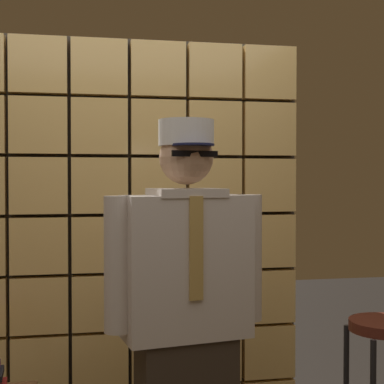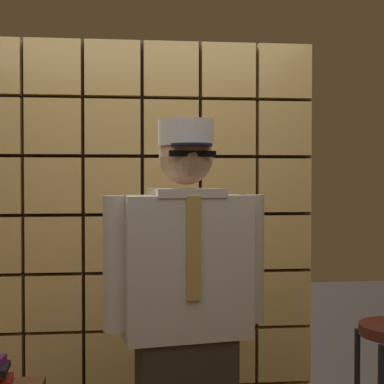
% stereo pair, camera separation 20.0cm
% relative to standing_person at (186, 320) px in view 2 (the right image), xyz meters
% --- Properties ---
extents(glass_block_wall, '(1.96, 0.10, 2.29)m').
position_rel_standing_person_xyz_m(glass_block_wall, '(-0.17, 0.88, 0.22)').
color(glass_block_wall, '#F2C672').
rests_on(glass_block_wall, ground).
extents(standing_person, '(0.69, 0.33, 1.73)m').
position_rel_standing_person_xyz_m(standing_person, '(0.00, 0.00, 0.00)').
color(standing_person, '#382D23').
rests_on(standing_person, ground).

